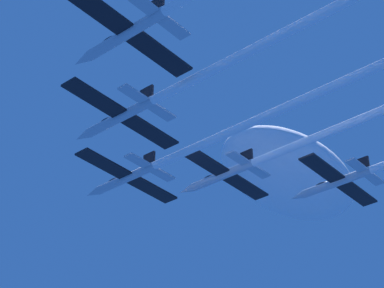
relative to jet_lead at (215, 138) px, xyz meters
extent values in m
cylinder|color=#B2BAC6|center=(0.00, 13.64, -0.02)|extent=(1.03, 9.40, 1.03)
cone|color=#B2BAC6|center=(0.00, 19.37, -0.02)|extent=(1.01, 2.07, 1.01)
ellipsoid|color=black|center=(0.00, 15.71, 0.42)|extent=(0.72, 1.88, 0.52)
cube|color=black|center=(-4.09, 13.17, -0.02)|extent=(7.14, 2.07, 0.23)
cube|color=black|center=(4.09, 13.17, -0.02)|extent=(7.14, 2.07, 0.23)
cube|color=black|center=(0.00, 9.88, 1.25)|extent=(0.27, 1.69, 1.50)
cube|color=#B2BAC6|center=(-2.12, 9.69, -0.02)|extent=(3.22, 1.24, 0.23)
cube|color=#B2BAC6|center=(2.12, 9.69, -0.02)|extent=(3.22, 1.24, 0.23)
cylinder|color=white|center=(0.00, -9.46, -0.02)|extent=(0.93, 36.79, 0.93)
cylinder|color=#B2BAC6|center=(-9.59, 5.08, 0.01)|extent=(1.03, 9.40, 1.03)
cone|color=#B2BAC6|center=(-9.59, 10.81, 0.01)|extent=(1.01, 2.07, 1.01)
ellipsoid|color=black|center=(-9.59, 7.14, 0.45)|extent=(0.72, 1.88, 0.52)
cube|color=black|center=(-13.68, 4.61, 0.01)|extent=(7.14, 2.07, 0.23)
cube|color=black|center=(-5.51, 4.61, 0.01)|extent=(7.14, 2.07, 0.23)
cube|color=black|center=(-9.59, 1.32, 1.28)|extent=(0.27, 1.69, 1.50)
cube|color=#B2BAC6|center=(-11.72, 1.13, 0.01)|extent=(3.22, 1.24, 0.23)
cube|color=#B2BAC6|center=(-7.47, 1.13, 0.01)|extent=(3.22, 1.24, 0.23)
cylinder|color=white|center=(-9.59, -20.12, 0.01)|extent=(0.93, 40.98, 0.93)
cylinder|color=#B2BAC6|center=(8.64, 5.77, 1.26)|extent=(1.03, 9.40, 1.03)
cone|color=#B2BAC6|center=(8.64, 11.51, 1.26)|extent=(1.01, 2.07, 1.01)
ellipsoid|color=black|center=(8.64, 7.84, 1.70)|extent=(0.72, 1.88, 0.52)
cube|color=black|center=(4.55, 5.30, 1.26)|extent=(7.14, 2.07, 0.23)
cube|color=black|center=(12.73, 5.30, 1.26)|extent=(7.14, 2.07, 0.23)
cube|color=black|center=(8.64, 2.01, 2.53)|extent=(0.27, 1.69, 1.50)
cube|color=#B2BAC6|center=(6.52, 1.82, 1.26)|extent=(3.22, 1.24, 0.23)
cube|color=#B2BAC6|center=(10.77, 1.82, 1.26)|extent=(3.22, 1.24, 0.23)
cylinder|color=#B2BAC6|center=(-18.22, -4.16, 0.46)|extent=(1.03, 9.40, 1.03)
cone|color=#B2BAC6|center=(-18.22, 1.57, 0.46)|extent=(1.01, 2.07, 1.01)
ellipsoid|color=black|center=(-18.22, -2.09, 0.90)|extent=(0.72, 1.88, 0.52)
cube|color=black|center=(-22.31, -4.63, 0.46)|extent=(7.14, 2.07, 0.23)
cube|color=black|center=(-14.13, -4.63, 0.46)|extent=(7.14, 2.07, 0.23)
cube|color=black|center=(-18.22, -7.92, 1.73)|extent=(0.27, 1.69, 1.50)
cube|color=#B2BAC6|center=(-20.34, -8.11, 0.46)|extent=(3.22, 1.24, 0.23)
cube|color=#B2BAC6|center=(-16.09, -8.11, 0.46)|extent=(3.22, 1.24, 0.23)
cylinder|color=#B2BAC6|center=(18.42, -4.37, 0.83)|extent=(1.03, 9.40, 1.03)
cone|color=#B2BAC6|center=(18.42, 1.36, 0.83)|extent=(1.01, 2.07, 1.01)
ellipsoid|color=black|center=(18.42, -2.30, 1.27)|extent=(0.72, 1.88, 0.52)
cube|color=black|center=(14.34, -4.84, 0.83)|extent=(7.14, 2.07, 0.23)
cube|color=black|center=(22.51, -4.84, 0.83)|extent=(7.14, 2.07, 0.23)
cube|color=black|center=(18.42, -8.13, 2.10)|extent=(0.27, 1.69, 1.50)
cube|color=#B2BAC6|center=(16.30, -8.32, 0.83)|extent=(3.22, 1.24, 0.23)
cube|color=#B2BAC6|center=(20.55, -8.32, 0.83)|extent=(3.22, 1.24, 0.23)
ellipsoid|color=white|center=(40.39, 15.44, 18.76)|extent=(31.09, 17.10, 10.88)
camera|label=1|loc=(-53.07, -41.37, -43.29)|focal=68.67mm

